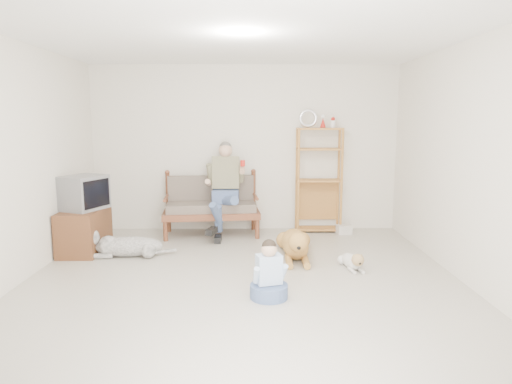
{
  "coord_description": "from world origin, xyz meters",
  "views": [
    {
      "loc": [
        0.1,
        -4.78,
        1.83
      ],
      "look_at": [
        0.16,
        1.0,
        0.9
      ],
      "focal_mm": 32.0,
      "sensor_mm": 36.0,
      "label": 1
    }
  ],
  "objects_px": {
    "golden_retriever": "(295,244)",
    "tv_stand": "(84,230)",
    "loveseat": "(212,204)",
    "etagere": "(319,179)"
  },
  "relations": [
    {
      "from": "golden_retriever",
      "to": "tv_stand",
      "type": "bearing_deg",
      "value": 175.74
    },
    {
      "from": "tv_stand",
      "to": "golden_retriever",
      "type": "relative_size",
      "value": 0.62
    },
    {
      "from": "loveseat",
      "to": "etagere",
      "type": "relative_size",
      "value": 0.78
    },
    {
      "from": "loveseat",
      "to": "etagere",
      "type": "bearing_deg",
      "value": -0.0
    },
    {
      "from": "loveseat",
      "to": "tv_stand",
      "type": "height_order",
      "value": "loveseat"
    },
    {
      "from": "loveseat",
      "to": "golden_retriever",
      "type": "relative_size",
      "value": 1.07
    },
    {
      "from": "etagere",
      "to": "tv_stand",
      "type": "relative_size",
      "value": 2.21
    },
    {
      "from": "etagere",
      "to": "golden_retriever",
      "type": "bearing_deg",
      "value": -109.72
    },
    {
      "from": "etagere",
      "to": "tv_stand",
      "type": "xyz_separation_m",
      "value": [
        -3.43,
        -1.13,
        -0.57
      ]
    },
    {
      "from": "tv_stand",
      "to": "golden_retriever",
      "type": "distance_m",
      "value": 2.94
    }
  ]
}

